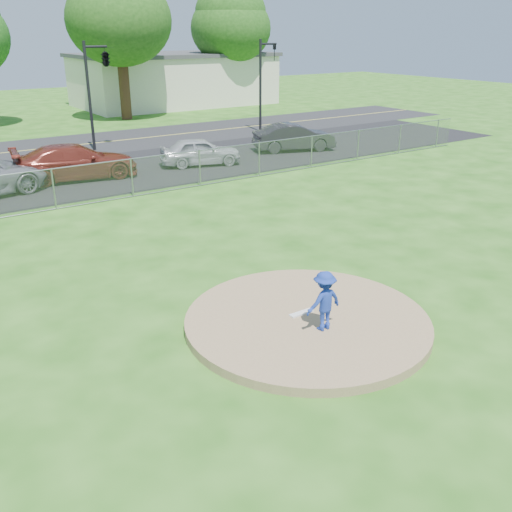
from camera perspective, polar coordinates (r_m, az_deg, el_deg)
The scene contains 15 objects.
ground at distance 20.86m, azimuth -12.53°, elevation 4.15°, with size 120.00×120.00×0.00m, color #225913.
pitchers_mound at distance 12.73m, azimuth 5.12°, elevation -6.52°, with size 5.40×5.40×0.20m, color #90734F.
pitching_rubber at distance 12.81m, azimuth 4.57°, elevation -5.70°, with size 0.60×0.15×0.04m, color white.
chain_link_fence at distance 22.47m, azimuth -14.66°, elevation 7.20°, with size 40.00×0.06×1.50m, color gray.
parking_lot at distance 26.81m, azimuth -17.92°, elevation 7.49°, with size 50.00×8.00×0.01m, color black.
street at distance 33.94m, azimuth -21.79°, elevation 9.80°, with size 60.00×7.00×0.01m, color black.
commercial_building at distance 52.21m, azimuth -8.18°, elevation 17.13°, with size 16.40×9.40×4.30m.
tree_right at distance 43.75m, azimuth -13.65°, elevation 23.15°, with size 7.28×7.28×11.63m.
tree_far_right at distance 51.41m, azimuth -2.55°, elevation 22.71°, with size 6.72×6.72×10.74m.
traffic_signal_center at distance 32.61m, azimuth -14.99°, elevation 18.37°, with size 1.42×2.48×5.60m.
traffic_signal_right at distance 37.48m, azimuth 0.75°, elevation 17.48°, with size 1.28×0.20×5.60m.
pitcher at distance 11.97m, azimuth 6.82°, elevation -4.48°, with size 0.84×0.48×1.31m, color #1C359A.
parked_car_darkred at distance 26.29m, azimuth -17.58°, elevation 8.97°, with size 2.13×5.23×1.52m, color maroon.
parked_car_pearl at distance 27.98m, azimuth -5.59°, elevation 10.37°, with size 1.55×3.84×1.31m, color #B9BBBD.
parked_car_charcoal at distance 31.42m, azimuth 3.83°, elevation 11.77°, with size 1.52×4.35×1.43m, color #242427.
Camera 1 is at (-7.24, -8.59, 6.09)m, focal length 40.00 mm.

